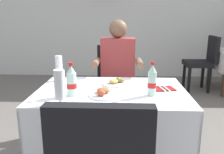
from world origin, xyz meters
TOP-DOWN VIEW (x-y plane):
  - back_wall at (0.00, 3.49)m, footprint 11.00×0.12m
  - main_dining_table at (-0.13, 0.05)m, footprint 1.17×0.80m
  - chair_far_diner_seat at (-0.13, 0.85)m, footprint 0.44×0.50m
  - seated_diner_far at (-0.09, 0.74)m, footprint 0.50×0.46m
  - plate_near_camera at (-0.18, -0.09)m, footprint 0.24×0.24m
  - plate_far_diner at (-0.10, 0.22)m, footprint 0.23×0.23m
  - beer_glass_left at (-0.61, 0.31)m, footprint 0.07×0.07m
  - beer_glass_middle at (-0.45, -0.27)m, footprint 0.07×0.07m
  - cola_bottle_primary at (-0.41, -0.10)m, footprint 0.07×0.07m
  - cola_bottle_secondary at (0.17, -0.06)m, footprint 0.06×0.06m
  - napkin_cutlery_set at (0.28, 0.09)m, footprint 0.19×0.20m
  - background_chair_left at (1.37, 2.43)m, footprint 0.50×0.44m

SIDE VIEW (x-z plane):
  - chair_far_diner_seat at x=-0.13m, z-range 0.07..1.04m
  - background_chair_left at x=1.37m, z-range 0.07..1.04m
  - main_dining_table at x=-0.13m, z-range 0.19..0.92m
  - seated_diner_far at x=-0.09m, z-range 0.08..1.34m
  - napkin_cutlery_set at x=0.28m, z-range 0.73..0.74m
  - plate_near_camera at x=-0.18m, z-range 0.72..0.77m
  - plate_far_diner at x=-0.10m, z-range 0.72..0.77m
  - cola_bottle_primary at x=-0.41m, z-range 0.71..0.96m
  - cola_bottle_secondary at x=0.17m, z-range 0.71..0.96m
  - beer_glass_left at x=-0.61m, z-range 0.73..0.95m
  - beer_glass_middle at x=-0.45m, z-range 0.73..0.96m
  - back_wall at x=0.00m, z-range 0.00..2.75m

